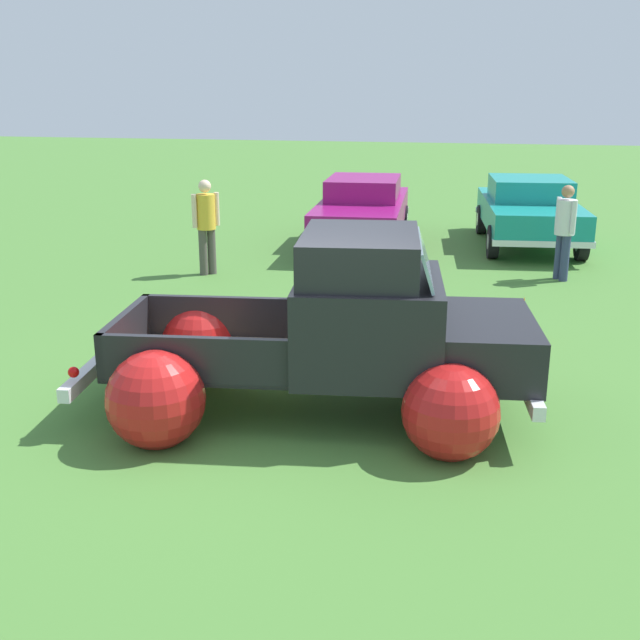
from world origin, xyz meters
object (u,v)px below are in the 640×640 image
Objects in this scene: show_car_0 at (363,209)px; lane_cone_1 at (163,316)px; lane_cone_0 at (523,320)px; spectator_1 at (565,227)px; spectator_0 at (206,221)px; show_car_1 at (529,209)px; vintage_pickup_truck at (343,343)px.

show_car_0 reaches higher than lane_cone_1.
spectator_1 is at bearing 77.65° from lane_cone_0.
show_car_0 is 2.77× the size of spectator_1.
spectator_0 reaches higher than lane_cone_0.
lane_cone_1 is at bearing -171.64° from spectator_1.
spectator_1 is at bearing 3.26° from show_car_1.
lane_cone_1 is at bearing 139.67° from vintage_pickup_truck.
show_car_1 is 2.61× the size of spectator_1.
lane_cone_0 is 1.00× the size of lane_cone_1.
lane_cone_0 is (1.95, 2.73, -0.45)m from vintage_pickup_truck.
show_car_1 is 7.02m from spectator_0.
spectator_1 is at bearing -126.78° from spectator_0.
show_car_0 is (-1.17, 8.83, 0.03)m from vintage_pickup_truck.
vintage_pickup_truck is 3.39m from lane_cone_0.
vintage_pickup_truck is at bearing 167.39° from spectator_0.
lane_cone_0 is (5.46, -2.85, -0.67)m from spectator_0.
lane_cone_0 is (-0.37, -6.76, -0.47)m from show_car_1.
vintage_pickup_truck is at bearing -143.97° from spectator_1.
show_car_0 is at bearing 91.12° from vintage_pickup_truck.
show_car_1 is 6.93× the size of lane_cone_0.
spectator_1 is at bearing 60.40° from vintage_pickup_truck.
show_car_1 reaches higher than lane_cone_1.
show_car_1 is 9.18m from lane_cone_1.
vintage_pickup_truck is at bearing -18.91° from show_car_1.
lane_cone_1 is (0.68, -3.68, -0.67)m from spectator_0.
show_car_1 is (3.49, 0.66, 0.00)m from show_car_0.
vintage_pickup_truck is at bearing -125.54° from lane_cone_0.
spectator_1 is 2.66× the size of lane_cone_0.
show_car_1 is at bearing -100.92° from spectator_0.
spectator_1 reaches higher than show_car_1.
lane_cone_0 is 4.85m from lane_cone_1.
lane_cone_1 is (-2.83, 1.90, -0.45)m from vintage_pickup_truck.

